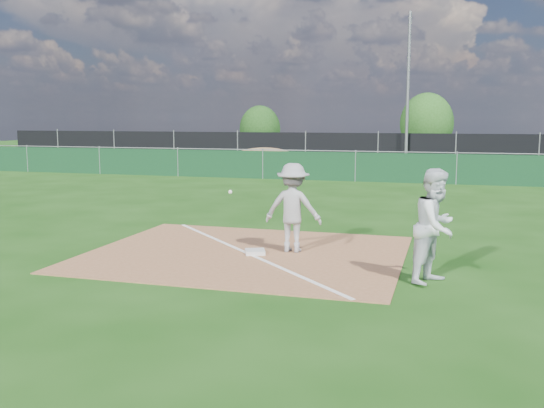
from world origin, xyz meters
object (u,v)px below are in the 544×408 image
(runner, at_px, (436,226))
(tree_mid, at_px, (427,123))
(tree_left, at_px, (260,129))
(car_mid, at_px, (399,150))
(first_base, at_px, (255,252))
(play_at_first, at_px, (293,208))
(car_left, at_px, (260,146))
(light_pole, at_px, (408,91))
(car_right, at_px, (506,152))

(runner, relative_size, tree_mid, 0.42)
(tree_left, bearing_deg, car_mid, -23.25)
(first_base, relative_size, car_mid, 0.09)
(car_mid, bearing_deg, play_at_first, -168.24)
(tree_mid, bearing_deg, car_left, -144.62)
(light_pole, distance_m, first_base, 22.12)
(play_at_first, relative_size, tree_left, 0.56)
(first_base, height_order, car_left, car_left)
(play_at_first, distance_m, tree_mid, 32.44)
(first_base, xyz_separation_m, car_right, (6.61, 26.16, 0.63))
(car_mid, relative_size, tree_left, 1.19)
(car_mid, distance_m, tree_left, 11.23)
(play_at_first, distance_m, tree_left, 32.38)
(car_left, distance_m, car_right, 14.65)
(light_pole, height_order, car_right, light_pole)
(tree_left, bearing_deg, play_at_first, -71.35)
(first_base, relative_size, car_left, 0.08)
(car_left, bearing_deg, tree_mid, -56.46)
(car_mid, xyz_separation_m, tree_mid, (1.33, 6.13, 1.54))
(runner, distance_m, car_mid, 27.89)
(runner, height_order, car_left, runner)
(first_base, relative_size, runner, 0.20)
(tree_mid, bearing_deg, play_at_first, -92.21)
(runner, bearing_deg, tree_mid, 29.28)
(car_right, bearing_deg, tree_mid, 47.53)
(car_right, bearing_deg, play_at_first, 179.11)
(runner, distance_m, tree_mid, 33.94)
(car_right, relative_size, tree_left, 1.35)
(play_at_first, relative_size, car_left, 0.41)
(car_left, distance_m, car_mid, 8.64)
(car_left, xyz_separation_m, tree_left, (-1.68, 5.32, 0.98))
(play_at_first, relative_size, tree_mid, 0.45)
(light_pole, xyz_separation_m, car_left, (-9.34, 4.03, -3.18))
(tree_left, relative_size, tree_mid, 0.80)
(tree_mid, bearing_deg, light_pole, -93.02)
(car_mid, distance_m, car_right, 6.07)
(play_at_first, bearing_deg, tree_mid, 87.79)
(runner, xyz_separation_m, car_left, (-11.40, 26.83, -0.10))
(light_pole, xyz_separation_m, tree_mid, (0.58, 11.08, -1.77))
(car_left, bearing_deg, car_mid, -85.78)
(tree_left, xyz_separation_m, tree_mid, (11.60, 1.72, 0.44))
(first_base, xyz_separation_m, car_left, (-8.03, 25.77, 0.76))
(runner, xyz_separation_m, car_mid, (-2.81, 27.75, -0.23))
(play_at_first, distance_m, car_mid, 26.26)
(light_pole, xyz_separation_m, play_at_first, (-0.66, -21.31, -3.11))
(play_at_first, distance_m, car_right, 26.42)
(first_base, height_order, car_mid, car_mid)
(tree_left, bearing_deg, car_left, -72.49)
(car_mid, bearing_deg, light_pole, -159.85)
(tree_mid, bearing_deg, car_mid, -102.24)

